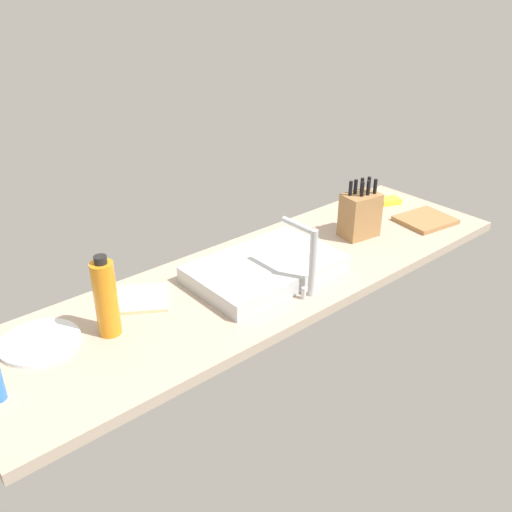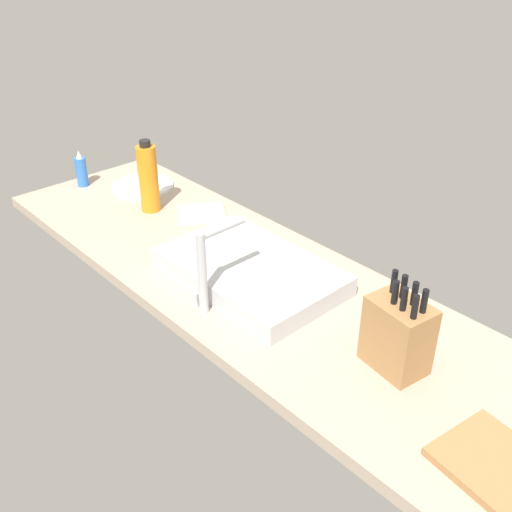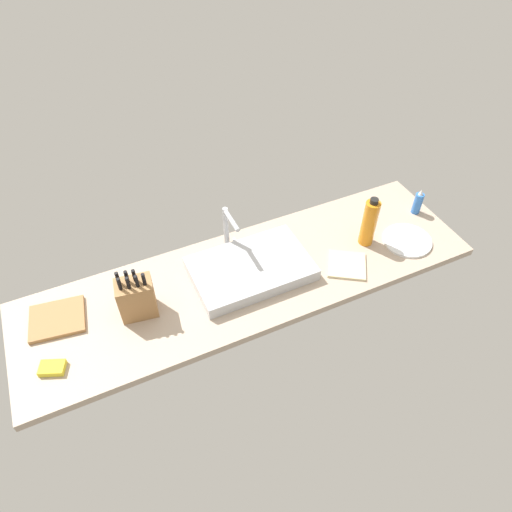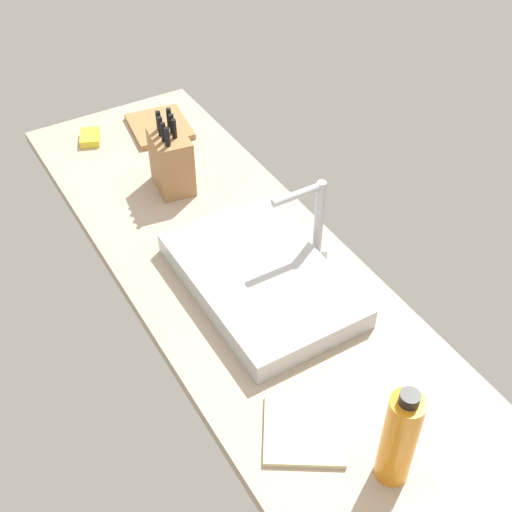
% 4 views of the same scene
% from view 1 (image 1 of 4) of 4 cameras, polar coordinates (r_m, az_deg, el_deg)
% --- Properties ---
extents(countertop_slab, '(1.99, 0.57, 0.04)m').
position_cam_1_polar(countertop_slab, '(1.97, 0.93, -2.25)').
color(countertop_slab, tan).
rests_on(countertop_slab, ground).
extents(sink_basin, '(0.51, 0.32, 0.06)m').
position_cam_1_polar(sink_basin, '(1.93, 0.94, -1.28)').
color(sink_basin, '#B7BABF').
rests_on(sink_basin, countertop_slab).
extents(faucet, '(0.06, 0.15, 0.23)m').
position_cam_1_polar(faucet, '(1.79, 5.30, 0.15)').
color(faucet, '#B7BABF').
rests_on(faucet, countertop_slab).
extents(knife_block, '(0.15, 0.12, 0.23)m').
position_cam_1_polar(knife_block, '(2.23, 10.44, 4.15)').
color(knife_block, '#9E7042').
rests_on(knife_block, countertop_slab).
extents(cutting_board, '(0.23, 0.21, 0.02)m').
position_cam_1_polar(cutting_board, '(2.45, 16.69, 3.50)').
color(cutting_board, '#9E7042').
rests_on(cutting_board, countertop_slab).
extents(water_bottle, '(0.07, 0.07, 0.25)m').
position_cam_1_polar(water_bottle, '(1.66, -14.89, -4.11)').
color(water_bottle, orange).
rests_on(water_bottle, countertop_slab).
extents(dinner_plate, '(0.22, 0.22, 0.01)m').
position_cam_1_polar(dinner_plate, '(1.73, -20.93, -8.09)').
color(dinner_plate, white).
rests_on(dinner_plate, countertop_slab).
extents(dish_towel, '(0.23, 0.23, 0.01)m').
position_cam_1_polar(dish_towel, '(1.85, -11.39, -4.21)').
color(dish_towel, beige).
rests_on(dish_towel, countertop_slab).
extents(dish_sponge, '(0.11, 0.09, 0.02)m').
position_cam_1_polar(dish_sponge, '(2.60, 13.31, 5.43)').
color(dish_sponge, yellow).
rests_on(dish_sponge, countertop_slab).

